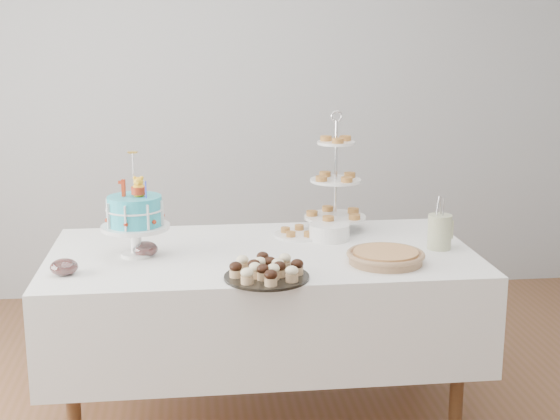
{
  "coord_description": "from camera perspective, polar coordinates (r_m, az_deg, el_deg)",
  "views": [
    {
      "loc": [
        -0.32,
        -3.1,
        1.76
      ],
      "look_at": [
        0.08,
        0.3,
        0.96
      ],
      "focal_mm": 50.0,
      "sensor_mm": 36.0,
      "label": 1
    }
  ],
  "objects": [
    {
      "name": "plate_stack",
      "position": [
        3.74,
        3.62,
        -1.6
      ],
      "size": [
        0.2,
        0.2,
        0.08
      ],
      "color": "white",
      "rests_on": "table"
    },
    {
      "name": "pie",
      "position": [
        3.39,
        7.73,
        -3.37
      ],
      "size": [
        0.34,
        0.34,
        0.05
      ],
      "color": "tan",
      "rests_on": "table"
    },
    {
      "name": "jam_bowl_b",
      "position": [
        3.52,
        -9.83,
        -2.85
      ],
      "size": [
        0.11,
        0.11,
        0.07
      ],
      "color": "silver",
      "rests_on": "table"
    },
    {
      "name": "pastry_plate",
      "position": [
        3.8,
        1.43,
        -1.67
      ],
      "size": [
        0.25,
        0.25,
        0.04
      ],
      "color": "white",
      "rests_on": "table"
    },
    {
      "name": "jam_bowl_a",
      "position": [
        3.33,
        -15.51,
        -4.06
      ],
      "size": [
        0.11,
        0.11,
        0.07
      ],
      "color": "silver",
      "rests_on": "table"
    },
    {
      "name": "utensil_pitcher",
      "position": [
        3.64,
        11.6,
        -1.47
      ],
      "size": [
        0.11,
        0.11,
        0.24
      ],
      "rotation": [
        0.0,
        0.0,
        -0.32
      ],
      "color": "beige",
      "rests_on": "table"
    },
    {
      "name": "walls",
      "position": [
        3.14,
        -0.88,
        5.67
      ],
      "size": [
        5.04,
        4.04,
        2.7
      ],
      "color": "#ADB0B2",
      "rests_on": "floor"
    },
    {
      "name": "birthday_cake",
      "position": [
        3.5,
        -10.51,
        -1.34
      ],
      "size": [
        0.3,
        0.3,
        0.46
      ],
      "rotation": [
        0.0,
        0.0,
        -0.26
      ],
      "color": "white",
      "rests_on": "table"
    },
    {
      "name": "cupcake_tray",
      "position": [
        3.16,
        -0.99,
        -4.35
      ],
      "size": [
        0.35,
        0.35,
        0.08
      ],
      "color": "black",
      "rests_on": "table"
    },
    {
      "name": "table",
      "position": [
        3.62,
        -1.33,
        -6.46
      ],
      "size": [
        1.92,
        1.02,
        0.77
      ],
      "color": "white",
      "rests_on": "floor"
    },
    {
      "name": "tiered_stand",
      "position": [
        3.87,
        4.09,
        2.13
      ],
      "size": [
        0.31,
        0.31,
        0.6
      ],
      "color": "silver",
      "rests_on": "table"
    }
  ]
}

